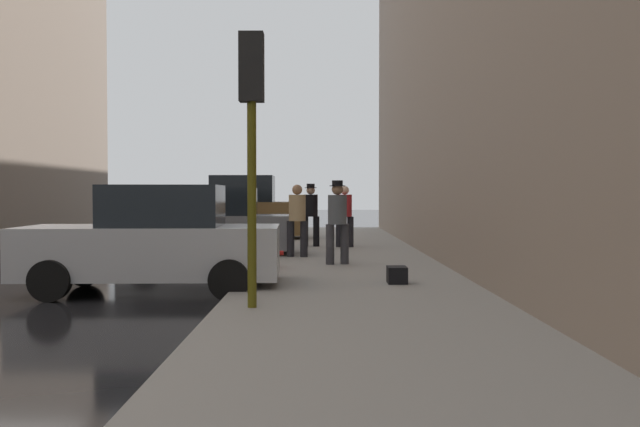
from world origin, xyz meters
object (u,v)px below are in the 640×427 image
Objects in this scene: traffic_light at (253,109)px; pedestrian_in_red_jacket at (346,213)px; duffel_bag at (398,275)px; pedestrian_with_fedora at (312,212)px; pedestrian_with_beanie at (338,218)px; parked_gray_coupe at (211,225)px; parked_bronze_suv at (239,212)px; fire_hydrant at (274,251)px; pedestrian_in_tan_coat at (298,217)px; parked_silver_sedan at (155,242)px.

traffic_light is 10.86m from pedestrian_in_red_jacket.
pedestrian_in_red_jacket is at bearing 94.19° from duffel_bag.
pedestrian_with_beanie is (0.63, -5.12, 0.00)m from pedestrian_with_fedora.
traffic_light reaches higher than parked_gray_coupe.
pedestrian_with_beanie is 3.43m from duffel_bag.
duffel_bag is (2.18, 2.51, -2.47)m from traffic_light.
parked_bronze_suv is 1.28× the size of traffic_light.
fire_hydrant is 0.20× the size of traffic_light.
parked_gray_coupe is at bearing -136.58° from pedestrian_with_fedora.
traffic_light is 6.06m from pedestrian_with_beanie.
pedestrian_with_beanie is (3.12, -2.77, 0.29)m from parked_gray_coupe.
traffic_light is at bearing -89.42° from fire_hydrant.
pedestrian_with_beanie reaches higher than pedestrian_in_tan_coat.
parked_bronze_suv is 4.52m from pedestrian_with_fedora.
fire_hydrant is 5.93m from pedestrian_with_fedora.
pedestrian_in_tan_coat reaches higher than fire_hydrant.
parked_gray_coupe is 2.38× the size of pedestrian_with_beanie.
parked_silver_sedan is 8.75m from pedestrian_with_fedora.
traffic_light is at bearing -130.98° from duffel_bag.
traffic_light is (1.85, -8.47, 1.91)m from parked_gray_coupe.
traffic_light is (1.85, -14.60, 1.73)m from parked_bronze_suv.
pedestrian_with_fedora is at bearing 83.37° from fire_hydrant.
pedestrian_in_red_jacket is (1.23, 3.14, 0.00)m from pedestrian_in_tan_coat.
fire_hydrant is (1.80, 2.53, -0.35)m from parked_silver_sedan.
duffel_bag is at bearing -85.81° from pedestrian_in_red_jacket.
traffic_light is 2.11× the size of pedestrian_in_tan_coat.
pedestrian_with_fedora is 0.98m from pedestrian_in_red_jacket.
pedestrian_with_fedora is at bearing 85.32° from pedestrian_in_tan_coat.
duffel_bag is at bearing 49.02° from traffic_light.
parked_gray_coupe reaches higher than fire_hydrant.
pedestrian_with_fedora reaches higher than pedestrian_in_red_jacket.
pedestrian_with_fedora reaches higher than parked_silver_sedan.
parked_bronze_suv is 2.70× the size of pedestrian_in_red_jacket.
pedestrian_in_tan_coat reaches higher than duffel_bag.
duffel_bag is (0.92, -3.19, -0.85)m from pedestrian_with_beanie.
parked_silver_sedan is 6.03m from parked_gray_coupe.
pedestrian_with_beanie is 1.04× the size of pedestrian_in_tan_coat.
parked_silver_sedan is 0.92× the size of parked_bronze_suv.
pedestrian_in_red_jacket is at bearing -12.44° from pedestrian_with_fedora.
pedestrian_in_red_jacket is at bearing 81.48° from traffic_light.
parked_gray_coupe is (0.00, 6.03, 0.00)m from parked_silver_sedan.
fire_hydrant is at bearing 54.50° from parked_silver_sedan.
duffel_bag is (4.04, -5.96, -0.56)m from parked_gray_coupe.
parked_gray_coupe is 1.17× the size of traffic_light.
parked_silver_sedan reaches higher than duffel_bag.
parked_bronze_suv reaches higher than pedestrian_with_beanie.
parked_gray_coupe is 3.96m from fire_hydrant.
pedestrian_in_tan_coat is 3.89× the size of duffel_bag.
pedestrian_with_beanie is 1.99m from pedestrian_in_tan_coat.
parked_bronze_suv is at bearing 130.83° from pedestrian_in_red_jacket.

